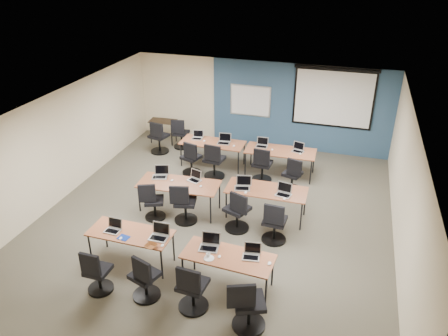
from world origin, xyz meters
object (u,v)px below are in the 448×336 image
(task_chair_5, at_px, (184,206))
(spare_chair_a, at_px, (181,136))
(laptop_6, at_px, (243,185))
(training_table_back_right, at_px, (280,152))
(spare_chair_b, at_px, (159,140))
(training_table_front_right, at_px, (228,258))
(laptop_9, at_px, (224,141))
(laptop_11, at_px, (298,149))
(laptop_7, at_px, (284,192))
(utility_table, at_px, (163,124))
(laptop_8, at_px, (197,137))
(whiteboard, at_px, (250,101))
(task_chair_11, at_px, (293,177))
(task_chair_9, at_px, (214,163))
(laptop_4, at_px, (160,174))
(laptop_10, at_px, (262,144))
(task_chair_3, at_px, (247,308))
(task_chair_10, at_px, (262,168))
(projector_screen, at_px, (334,94))
(laptop_0, at_px, (113,228))
(laptop_1, at_px, (159,234))
(training_table_front_left, at_px, (131,234))
(task_chair_6, at_px, (237,214))
(task_chair_8, at_px, (191,161))
(training_table_mid_right, at_px, (266,191))
(laptop_5, at_px, (195,178))
(task_chair_2, at_px, (192,291))
(task_chair_0, at_px, (97,275))
(training_table_back_left, at_px, (213,144))
(task_chair_1, at_px, (145,281))
(task_chair_4, at_px, (153,204))
(laptop_3, at_px, (252,254))
(laptop_2, at_px, (210,244))

(task_chair_5, height_order, spare_chair_a, task_chair_5)
(laptop_6, bearing_deg, training_table_back_right, 65.02)
(spare_chair_b, bearing_deg, training_table_front_right, -41.72)
(laptop_9, bearing_deg, laptop_11, -5.97)
(laptop_7, relative_size, utility_table, 0.40)
(laptop_8, bearing_deg, utility_table, 138.01)
(whiteboard, height_order, task_chair_11, whiteboard)
(task_chair_5, distance_m, task_chair_9, 2.28)
(whiteboard, height_order, spare_chair_b, whiteboard)
(laptop_4, height_order, laptop_10, laptop_4)
(task_chair_3, bearing_deg, task_chair_10, 78.13)
(laptop_11, relative_size, task_chair_11, 0.32)
(whiteboard, bearing_deg, laptop_8, -123.80)
(projector_screen, bearing_deg, spare_chair_b, -163.47)
(training_table_front_right, relative_size, laptop_0, 5.55)
(laptop_1, xyz_separation_m, laptop_11, (1.97, 4.74, -0.01))
(laptop_6, height_order, laptop_10, laptop_6)
(projector_screen, bearing_deg, training_table_front_left, -116.91)
(task_chair_5, distance_m, task_chair_6, 1.26)
(task_chair_11, bearing_deg, task_chair_8, -165.16)
(task_chair_10, bearing_deg, training_table_mid_right, -70.27)
(training_table_mid_right, bearing_deg, projector_screen, 73.90)
(laptop_1, distance_m, laptop_5, 2.37)
(projector_screen, bearing_deg, laptop_4, -131.44)
(task_chair_3, xyz_separation_m, task_chair_5, (-2.17, 2.65, -0.01))
(laptop_6, bearing_deg, task_chair_11, 43.56)
(task_chair_8, relative_size, laptop_9, 2.86)
(spare_chair_b, bearing_deg, laptop_10, 8.56)
(task_chair_8, distance_m, task_chair_10, 1.99)
(training_table_front_left, relative_size, laptop_6, 4.67)
(projector_screen, relative_size, task_chair_10, 2.35)
(laptop_4, height_order, task_chair_9, task_chair_9)
(projector_screen, bearing_deg, laptop_11, -112.26)
(task_chair_2, distance_m, task_chair_8, 5.16)
(task_chair_3, distance_m, laptop_4, 4.49)
(task_chair_0, height_order, laptop_5, laptop_5)
(training_table_back_left, distance_m, laptop_0, 4.73)
(whiteboard, relative_size, training_table_front_left, 0.77)
(task_chair_0, height_order, laptop_1, laptop_1)
(task_chair_9, bearing_deg, laptop_0, -95.01)
(projector_screen, distance_m, spare_chair_b, 5.41)
(task_chair_9, bearing_deg, task_chair_10, 13.36)
(task_chair_3, bearing_deg, task_chair_1, 154.23)
(training_table_front_left, relative_size, task_chair_4, 1.72)
(spare_chair_a, bearing_deg, laptop_3, -62.34)
(task_chair_2, bearing_deg, task_chair_8, 115.43)
(laptop_9, xyz_separation_m, spare_chair_b, (-2.19, 0.29, -0.36))
(laptop_6, bearing_deg, training_table_mid_right, -5.10)
(laptop_7, relative_size, laptop_8, 1.11)
(laptop_2, distance_m, laptop_3, 0.81)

